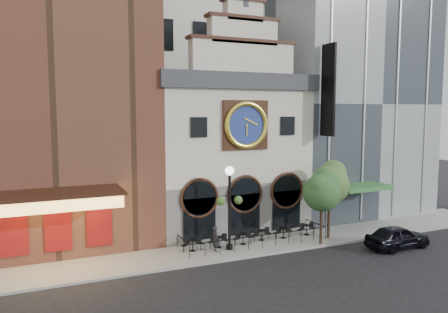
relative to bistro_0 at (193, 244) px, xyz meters
The scene contains 18 objects.
ground 5.31m from the bistro_0, 28.66° to the right, with size 120.00×120.00×0.00m, color black.
sidewalk 4.66m from the bistro_0, ahead, with size 44.00×5.00×0.15m, color gray.
clock_building 9.29m from the bistro_0, 48.86° to the left, with size 12.60×8.78×18.65m.
theater_building 16.40m from the bistro_0, 138.41° to the left, with size 14.00×15.60×25.00m.
retail_building 21.38m from the bistro_0, 22.95° to the left, with size 14.00×14.40×20.00m.
office_tower 26.50m from the bistro_0, 75.17° to the left, with size 20.00×16.00×40.00m, color silver.
cafe_railing 4.63m from the bistro_0, ahead, with size 10.60×2.60×0.90m, color black, non-canonical shape.
bistro_0 is the anchor object (origin of this frame).
bistro_1 1.91m from the bistro_0, ahead, with size 1.58×0.68×0.90m.
bistro_2 3.80m from the bistro_0, ahead, with size 1.58×0.68×0.90m.
bistro_3 5.47m from the bistro_0, ahead, with size 1.58×0.68×0.90m.
bistro_4 7.21m from the bistro_0, ahead, with size 1.58×0.68×0.90m.
bistro_5 9.30m from the bistro_0, ahead, with size 1.58×0.68×0.90m.
car_right 14.29m from the bistro_0, 19.49° to the right, with size 1.93×4.81×1.64m, color black.
pedestrian 1.61m from the bistro_0, 27.23° to the right, with size 0.63×0.41×1.73m, color black.
lamppost 3.99m from the bistro_0, 15.56° to the right, with size 1.83×0.72×5.73m.
tree_left 9.83m from the bistro_0, 13.15° to the right, with size 2.77×2.67×5.34m.
tree_right 11.08m from the bistro_0, ahead, with size 3.01×2.89×5.79m.
Camera 1 is at (-14.22, -24.55, 9.55)m, focal length 35.00 mm.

